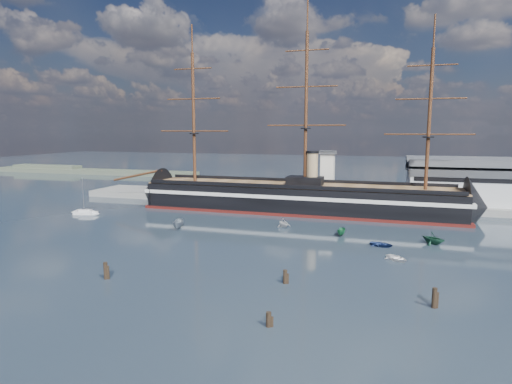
# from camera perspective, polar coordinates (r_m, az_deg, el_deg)

# --- Properties ---
(ground) EXTENTS (600.00, 600.00, 0.00)m
(ground) POSITION_cam_1_polar(r_m,az_deg,el_deg) (103.76, 5.43, -4.74)
(ground) COLOR #1B2837
(ground) RESTS_ON ground
(quay) EXTENTS (180.00, 18.00, 2.00)m
(quay) POSITION_cam_1_polar(r_m,az_deg,el_deg) (137.55, 12.45, -1.68)
(quay) COLOR slate
(quay) RESTS_ON ground
(quay_tower) EXTENTS (5.00, 5.00, 15.00)m
(quay_tower) POSITION_cam_1_polar(r_m,az_deg,el_deg) (133.94, 9.50, 2.35)
(quay_tower) COLOR silver
(quay_tower) RESTS_ON ground
(shoreline) EXTENTS (120.00, 10.00, 4.00)m
(shoreline) POSITION_cam_1_polar(r_m,az_deg,el_deg) (251.73, -22.56, 2.65)
(shoreline) COLOR #3F4C38
(shoreline) RESTS_ON ground
(warship) EXTENTS (113.00, 17.67, 53.94)m
(warship) POSITION_cam_1_polar(r_m,az_deg,el_deg) (123.31, 4.78, -0.75)
(warship) COLOR black
(warship) RESTS_ON ground
(sailboat) EXTENTS (6.71, 3.34, 10.32)m
(sailboat) POSITION_cam_1_polar(r_m,az_deg,el_deg) (128.02, -21.79, -2.52)
(sailboat) COLOR silver
(sailboat) RESTS_ON ground
(motorboat_a) EXTENTS (7.22, 4.10, 2.72)m
(motorboat_a) POSITION_cam_1_polar(r_m,az_deg,el_deg) (103.45, -10.31, -4.88)
(motorboat_a) COLOR gray
(motorboat_a) RESTS_ON ground
(motorboat_b) EXTENTS (1.85, 3.06, 1.33)m
(motorboat_b) POSITION_cam_1_polar(r_m,az_deg,el_deg) (90.57, 16.36, -6.97)
(motorboat_b) COLOR navy
(motorboat_b) RESTS_ON ground
(motorboat_c) EXTENTS (5.03, 2.23, 1.95)m
(motorboat_c) POSITION_cam_1_polar(r_m,az_deg,el_deg) (97.32, 11.30, -5.74)
(motorboat_c) COLOR #1A6137
(motorboat_c) RESTS_ON ground
(motorboat_d) EXTENTS (6.39, 6.30, 2.30)m
(motorboat_d) POSITION_cam_1_polar(r_m,az_deg,el_deg) (104.24, 3.68, -4.66)
(motorboat_d) COLOR silver
(motorboat_d) RESTS_ON ground
(motorboat_e) EXTENTS (2.71, 2.72, 1.28)m
(motorboat_e) POSITION_cam_1_polar(r_m,az_deg,el_deg) (81.89, 18.26, -8.68)
(motorboat_e) COLOR white
(motorboat_e) RESTS_ON ground
(motorboat_g) EXTENTS (7.02, 8.10, 2.78)m
(motorboat_g) POSITION_cam_1_polar(r_m,az_deg,el_deg) (95.87, 22.52, -6.43)
(motorboat_g) COLOR #17402D
(motorboat_g) RESTS_ON ground
(piling_near_left) EXTENTS (0.64, 0.64, 3.45)m
(piling_near_left) POSITION_cam_1_polar(r_m,az_deg,el_deg) (72.71, -19.36, -10.89)
(piling_near_left) COLOR black
(piling_near_left) RESTS_ON ground
(piling_near_mid) EXTENTS (0.64, 0.64, 2.54)m
(piling_near_mid) POSITION_cam_1_polar(r_m,az_deg,el_deg) (53.52, 1.69, -17.51)
(piling_near_mid) COLOR black
(piling_near_mid) RESTS_ON ground
(piling_near_right) EXTENTS (0.64, 0.64, 3.45)m
(piling_near_right) POSITION_cam_1_polar(r_m,az_deg,el_deg) (63.04, 22.61, -14.06)
(piling_near_right) COLOR black
(piling_near_right) RESTS_ON ground
(piling_extra) EXTENTS (0.64, 0.64, 2.86)m
(piling_extra) POSITION_cam_1_polar(r_m,az_deg,el_deg) (67.04, 3.89, -12.07)
(piling_extra) COLOR black
(piling_extra) RESTS_ON ground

